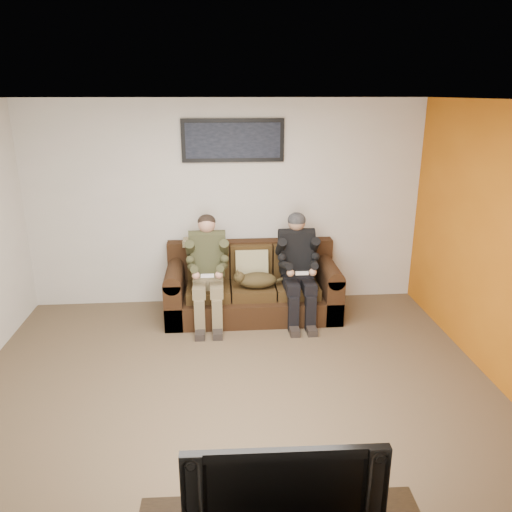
{
  "coord_description": "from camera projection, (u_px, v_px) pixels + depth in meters",
  "views": [
    {
      "loc": [
        -0.12,
        -3.97,
        2.66
      ],
      "look_at": [
        0.29,
        1.2,
        0.95
      ],
      "focal_mm": 35.0,
      "sensor_mm": 36.0,
      "label": 1
    }
  ],
  "objects": [
    {
      "name": "ceiling",
      "position": [
        230.0,
        100.0,
        3.79
      ],
      "size": [
        5.0,
        5.0,
        0.0
      ],
      "primitive_type": "plane",
      "rotation": [
        3.14,
        0.0,
        0.0
      ],
      "color": "silver",
      "rests_on": "ground"
    },
    {
      "name": "framed_poster",
      "position": [
        233.0,
        140.0,
        6.05
      ],
      "size": [
        1.25,
        0.05,
        0.52
      ],
      "color": "black",
      "rests_on": "wall_back"
    },
    {
      "name": "cat",
      "position": [
        256.0,
        280.0,
        5.96
      ],
      "size": [
        0.66,
        0.26,
        0.24
      ],
      "color": "#4D3E1E",
      "rests_on": "sofa"
    },
    {
      "name": "throw_pillow",
      "position": [
        252.0,
        265.0,
        6.2
      ],
      "size": [
        0.4,
        0.19,
        0.4
      ],
      "primitive_type": "cube",
      "rotation": [
        -0.21,
        0.0,
        0.0
      ],
      "color": "tan",
      "rests_on": "sofa"
    },
    {
      "name": "person_left",
      "position": [
        208.0,
        264.0,
        5.92
      ],
      "size": [
        0.51,
        0.87,
        1.28
      ],
      "color": "#746648",
      "rests_on": "sofa"
    },
    {
      "name": "television",
      "position": [
        283.0,
        484.0,
        2.53
      ],
      "size": [
        1.01,
        0.16,
        0.58
      ],
      "primitive_type": "imported",
      "rotation": [
        0.0,
        0.0,
        -0.02
      ],
      "color": "black",
      "rests_on": "tv_stand"
    },
    {
      "name": "wall_front",
      "position": [
        251.0,
        437.0,
        2.06
      ],
      "size": [
        5.0,
        0.0,
        5.0
      ],
      "primitive_type": "plane",
      "rotation": [
        -1.57,
        0.0,
        0.0
      ],
      "color": "beige",
      "rests_on": "ground"
    },
    {
      "name": "floor",
      "position": [
        235.0,
        395.0,
        4.6
      ],
      "size": [
        5.0,
        5.0,
        0.0
      ],
      "primitive_type": "plane",
      "color": "brown",
      "rests_on": "ground"
    },
    {
      "name": "sofa",
      "position": [
        252.0,
        288.0,
        6.25
      ],
      "size": [
        2.1,
        0.91,
        0.86
      ],
      "color": "black",
      "rests_on": "ground"
    },
    {
      "name": "throw_blanket",
      "position": [
        200.0,
        242.0,
        6.28
      ],
      "size": [
        0.43,
        0.21,
        0.08
      ],
      "primitive_type": "cube",
      "color": "tan",
      "rests_on": "sofa"
    },
    {
      "name": "person_right",
      "position": [
        298.0,
        262.0,
        6.0
      ],
      "size": [
        0.51,
        0.86,
        1.28
      ],
      "color": "black",
      "rests_on": "sofa"
    },
    {
      "name": "wall_back",
      "position": [
        226.0,
        205.0,
        6.32
      ],
      "size": [
        5.0,
        0.0,
        5.0
      ],
      "primitive_type": "plane",
      "rotation": [
        1.57,
        0.0,
        0.0
      ],
      "color": "beige",
      "rests_on": "ground"
    }
  ]
}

